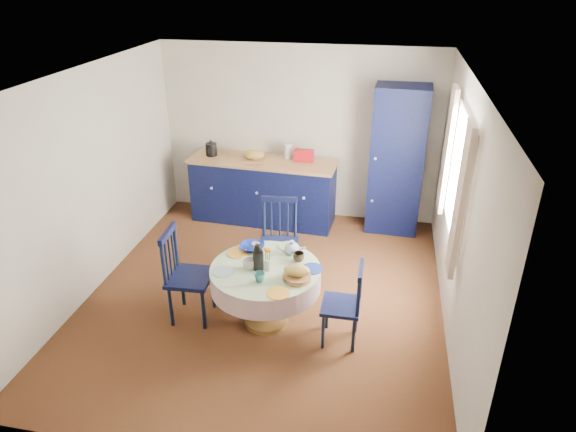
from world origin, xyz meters
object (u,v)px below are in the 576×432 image
at_px(chair_left, 186,275).
at_px(chair_far, 279,241).
at_px(pantry_cabinet, 397,161).
at_px(mug_b, 259,277).
at_px(dining_table, 267,278).
at_px(chair_right, 345,304).
at_px(cobalt_bowl, 252,247).
at_px(mug_a, 250,264).
at_px(mug_c, 299,257).
at_px(mug_d, 256,246).
at_px(kitchen_counter, 263,190).

bearing_deg(chair_left, chair_far, -44.82).
bearing_deg(pantry_cabinet, mug_b, -112.55).
xyz_separation_m(dining_table, chair_right, (0.82, -0.13, -0.12)).
relative_size(chair_far, cobalt_bowl, 3.94).
bearing_deg(cobalt_bowl, mug_a, -79.44).
xyz_separation_m(chair_right, cobalt_bowl, (-1.06, 0.46, 0.27)).
relative_size(chair_right, mug_b, 8.19).
bearing_deg(dining_table, mug_c, 33.73).
distance_m(chair_left, mug_d, 0.80).
bearing_deg(pantry_cabinet, dining_table, -114.61).
distance_m(chair_far, cobalt_bowl, 0.58).
relative_size(mug_b, cobalt_bowl, 0.41).
height_order(pantry_cabinet, cobalt_bowl, pantry_cabinet).
bearing_deg(mug_a, mug_b, -54.64).
height_order(chair_right, mug_b, chair_right).
distance_m(dining_table, mug_b, 0.31).
xyz_separation_m(dining_table, mug_d, (-0.20, 0.34, 0.16)).
relative_size(mug_a, cobalt_bowl, 0.51).
height_order(chair_left, mug_c, chair_left).
distance_m(chair_right, mug_c, 0.68).
xyz_separation_m(chair_left, cobalt_bowl, (0.63, 0.38, 0.19)).
bearing_deg(chair_left, mug_b, -106.56).
distance_m(pantry_cabinet, mug_a, 2.91).
height_order(pantry_cabinet, mug_b, pantry_cabinet).
relative_size(dining_table, mug_a, 8.57).
relative_size(dining_table, chair_far, 1.12).
relative_size(kitchen_counter, pantry_cabinet, 1.05).
bearing_deg(dining_table, kitchen_counter, 104.43).
height_order(dining_table, cobalt_bowl, dining_table).
bearing_deg(chair_right, mug_d, -114.62).
distance_m(chair_left, mug_c, 1.20).
height_order(chair_left, chair_right, chair_left).
bearing_deg(cobalt_bowl, chair_right, -23.54).
distance_m(mug_c, mug_d, 0.51).
relative_size(kitchen_counter, mug_a, 16.06).
bearing_deg(kitchen_counter, mug_d, -74.98).
relative_size(dining_table, cobalt_bowl, 4.39).
relative_size(kitchen_counter, chair_far, 2.09).
xyz_separation_m(kitchen_counter, cobalt_bowl, (0.38, -2.06, 0.23)).
height_order(mug_c, mug_d, mug_c).
distance_m(chair_far, chair_right, 1.32).
bearing_deg(pantry_cabinet, mug_d, -121.86).
relative_size(pantry_cabinet, cobalt_bowl, 7.87).
relative_size(chair_far, chair_right, 1.16).
bearing_deg(mug_b, dining_table, 87.95).
bearing_deg(kitchen_counter, chair_right, -56.84).
distance_m(chair_right, cobalt_bowl, 1.18).
height_order(pantry_cabinet, chair_right, pantry_cabinet).
height_order(pantry_cabinet, mug_a, pantry_cabinet).
xyz_separation_m(chair_far, chair_right, (0.88, -0.98, -0.07)).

